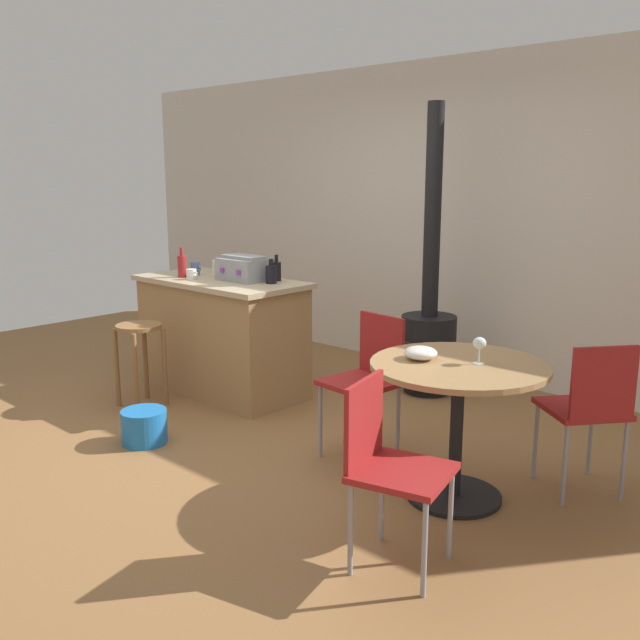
{
  "coord_description": "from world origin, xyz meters",
  "views": [
    {
      "loc": [
        3.33,
        -2.92,
        1.73
      ],
      "look_at": [
        0.35,
        0.36,
        0.79
      ],
      "focal_mm": 38.78,
      "sensor_mm": 36.0,
      "label": 1
    }
  ],
  "objects_px": {
    "dining_table": "(458,396)",
    "folding_chair_left": "(388,459)",
    "bottle_1": "(276,271)",
    "cup_1": "(217,266)",
    "wood_stove": "(429,327)",
    "folding_chair_far": "(368,374)",
    "bottle_2": "(271,274)",
    "plastic_bucket": "(144,426)",
    "cup_0": "(219,270)",
    "cup_2": "(195,269)",
    "bottle_0": "(182,266)",
    "wine_glass": "(480,344)",
    "folding_chair_near": "(589,405)",
    "serving_bowl": "(420,353)",
    "cup_3": "(192,274)",
    "kitchen_island": "(222,335)",
    "toolbox": "(244,269)",
    "wooden_stool": "(140,346)"
  },
  "relations": [
    {
      "from": "folding_chair_far",
      "to": "bottle_2",
      "type": "relative_size",
      "value": 4.7
    },
    {
      "from": "wooden_stool",
      "to": "toolbox",
      "type": "distance_m",
      "value": 0.99
    },
    {
      "from": "cup_3",
      "to": "dining_table",
      "type": "bearing_deg",
      "value": -5.17
    },
    {
      "from": "folding_chair_near",
      "to": "bottle_0",
      "type": "bearing_deg",
      "value": -175.41
    },
    {
      "from": "wooden_stool",
      "to": "cup_2",
      "type": "relative_size",
      "value": 5.67
    },
    {
      "from": "wood_stove",
      "to": "folding_chair_far",
      "type": "bearing_deg",
      "value": -71.76
    },
    {
      "from": "cup_2",
      "to": "bottle_1",
      "type": "bearing_deg",
      "value": 18.6
    },
    {
      "from": "dining_table",
      "to": "folding_chair_left",
      "type": "bearing_deg",
      "value": -81.59
    },
    {
      "from": "bottle_0",
      "to": "wine_glass",
      "type": "height_order",
      "value": "bottle_0"
    },
    {
      "from": "wine_glass",
      "to": "bottle_2",
      "type": "bearing_deg",
      "value": 167.52
    },
    {
      "from": "kitchen_island",
      "to": "cup_2",
      "type": "xyz_separation_m",
      "value": [
        -0.31,
        -0.0,
        0.51
      ]
    },
    {
      "from": "dining_table",
      "to": "serving_bowl",
      "type": "bearing_deg",
      "value": -159.96
    },
    {
      "from": "wood_stove",
      "to": "bottle_0",
      "type": "bearing_deg",
      "value": -141.43
    },
    {
      "from": "dining_table",
      "to": "plastic_bucket",
      "type": "relative_size",
      "value": 3.16
    },
    {
      "from": "folding_chair_left",
      "to": "cup_0",
      "type": "relative_size",
      "value": 7.81
    },
    {
      "from": "folding_chair_far",
      "to": "wood_stove",
      "type": "distance_m",
      "value": 1.41
    },
    {
      "from": "bottle_2",
      "to": "cup_0",
      "type": "bearing_deg",
      "value": -176.6
    },
    {
      "from": "kitchen_island",
      "to": "wood_stove",
      "type": "distance_m",
      "value": 1.66
    },
    {
      "from": "kitchen_island",
      "to": "bottle_2",
      "type": "distance_m",
      "value": 0.71
    },
    {
      "from": "bottle_1",
      "to": "cup_1",
      "type": "bearing_deg",
      "value": -178.34
    },
    {
      "from": "cup_0",
      "to": "wine_glass",
      "type": "distance_m",
      "value": 2.64
    },
    {
      "from": "toolbox",
      "to": "bottle_1",
      "type": "bearing_deg",
      "value": 37.31
    },
    {
      "from": "cup_0",
      "to": "wood_stove",
      "type": "bearing_deg",
      "value": 36.94
    },
    {
      "from": "toolbox",
      "to": "bottle_2",
      "type": "xyz_separation_m",
      "value": [
        0.27,
        0.03,
        -0.02
      ]
    },
    {
      "from": "folding_chair_far",
      "to": "wine_glass",
      "type": "relative_size",
      "value": 6.16
    },
    {
      "from": "wooden_stool",
      "to": "cup_3",
      "type": "distance_m",
      "value": 0.7
    },
    {
      "from": "cup_3",
      "to": "bottle_0",
      "type": "bearing_deg",
      "value": 172.33
    },
    {
      "from": "bottle_1",
      "to": "wine_glass",
      "type": "relative_size",
      "value": 1.41
    },
    {
      "from": "bottle_0",
      "to": "cup_3",
      "type": "relative_size",
      "value": 2.07
    },
    {
      "from": "bottle_0",
      "to": "wood_stove",
      "type": "bearing_deg",
      "value": 38.57
    },
    {
      "from": "bottle_2",
      "to": "cup_0",
      "type": "xyz_separation_m",
      "value": [
        -0.57,
        -0.03,
        -0.02
      ]
    },
    {
      "from": "kitchen_island",
      "to": "bottle_2",
      "type": "relative_size",
      "value": 7.65
    },
    {
      "from": "bottle_2",
      "to": "plastic_bucket",
      "type": "bearing_deg",
      "value": -88.95
    },
    {
      "from": "dining_table",
      "to": "cup_1",
      "type": "xyz_separation_m",
      "value": [
        -2.72,
        0.61,
        0.39
      ]
    },
    {
      "from": "dining_table",
      "to": "folding_chair_near",
      "type": "relative_size",
      "value": 1.08
    },
    {
      "from": "wooden_stool",
      "to": "cup_1",
      "type": "height_order",
      "value": "cup_1"
    },
    {
      "from": "toolbox",
      "to": "cup_0",
      "type": "xyz_separation_m",
      "value": [
        -0.3,
        -0.01,
        -0.04
      ]
    },
    {
      "from": "wine_glass",
      "to": "toolbox",
      "type": "bearing_deg",
      "value": 169.62
    },
    {
      "from": "bottle_1",
      "to": "wine_glass",
      "type": "distance_m",
      "value": 2.18
    },
    {
      "from": "folding_chair_far",
      "to": "bottle_2",
      "type": "height_order",
      "value": "bottle_2"
    },
    {
      "from": "dining_table",
      "to": "folding_chair_near",
      "type": "height_order",
      "value": "folding_chair_near"
    },
    {
      "from": "wood_stove",
      "to": "bottle_0",
      "type": "height_order",
      "value": "wood_stove"
    },
    {
      "from": "dining_table",
      "to": "plastic_bucket",
      "type": "xyz_separation_m",
      "value": [
        -1.93,
        -0.68,
        -0.47
      ]
    },
    {
      "from": "dining_table",
      "to": "bottle_0",
      "type": "xyz_separation_m",
      "value": [
        -2.72,
        0.25,
        0.43
      ]
    },
    {
      "from": "dining_table",
      "to": "folding_chair_far",
      "type": "xyz_separation_m",
      "value": [
        -0.72,
        0.15,
        -0.05
      ]
    },
    {
      "from": "folding_chair_left",
      "to": "wood_stove",
      "type": "height_order",
      "value": "wood_stove"
    },
    {
      "from": "cup_1",
      "to": "wine_glass",
      "type": "distance_m",
      "value": 2.86
    },
    {
      "from": "wine_glass",
      "to": "folding_chair_left",
      "type": "bearing_deg",
      "value": -87.8
    },
    {
      "from": "folding_chair_far",
      "to": "toolbox",
      "type": "relative_size",
      "value": 2.32
    },
    {
      "from": "wood_stove",
      "to": "kitchen_island",
      "type": "bearing_deg",
      "value": -138.76
    }
  ]
}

